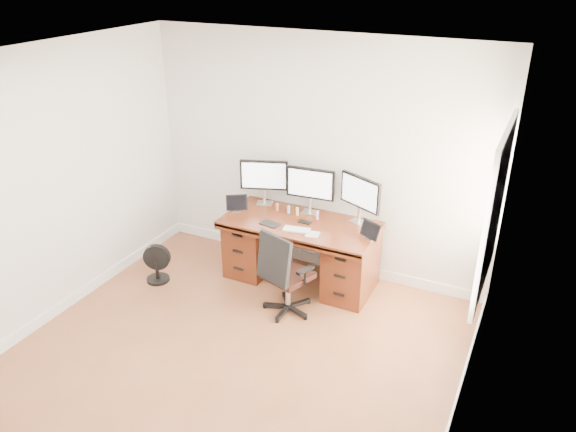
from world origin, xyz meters
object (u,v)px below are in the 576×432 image
at_px(desk, 301,249).
at_px(monitor_center, 310,185).
at_px(floor_fan, 156,264).
at_px(keyboard, 297,230).
at_px(office_chair, 285,286).

xyz_separation_m(desk, monitor_center, (0.00, 0.24, 0.68)).
bearing_deg(floor_fan, keyboard, -2.44).
height_order(floor_fan, keyboard, keyboard).
bearing_deg(keyboard, monitor_center, 87.01).
distance_m(desk, floor_fan, 1.64).
relative_size(office_chair, keyboard, 3.29).
xyz_separation_m(office_chair, monitor_center, (-0.12, 0.88, 0.78)).
height_order(desk, keyboard, keyboard).
bearing_deg(desk, keyboard, -77.18).
bearing_deg(office_chair, monitor_center, 116.22).
height_order(desk, floor_fan, desk).
bearing_deg(office_chair, desk, 118.97).
xyz_separation_m(desk, office_chair, (0.12, -0.65, -0.09)).
relative_size(desk, office_chair, 1.82).
distance_m(monitor_center, keyboard, 0.57).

